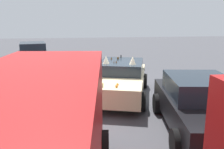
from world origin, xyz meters
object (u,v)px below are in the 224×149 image
at_px(art_car_decorated, 120,79).
at_px(parked_sedan_row_back_center, 33,52).
at_px(parked_van_behind_right, 32,144).
at_px(parked_sedan_behind_left, 199,105).

relative_size(art_car_decorated, parked_sedan_row_back_center, 0.98).
relative_size(parked_van_behind_right, parked_sedan_row_back_center, 1.06).
distance_m(art_car_decorated, parked_sedan_behind_left, 3.64).
distance_m(parked_sedan_row_back_center, parked_sedan_behind_left, 13.10).
height_order(art_car_decorated, parked_sedan_behind_left, art_car_decorated).
bearing_deg(art_car_decorated, parked_van_behind_right, -4.71).
height_order(parked_sedan_row_back_center, parked_sedan_behind_left, parked_sedan_behind_left).
xyz_separation_m(art_car_decorated, parked_van_behind_right, (-5.81, 2.30, 0.57)).
distance_m(art_car_decorated, parked_van_behind_right, 6.28).
relative_size(parked_van_behind_right, parked_sedan_behind_left, 1.18).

